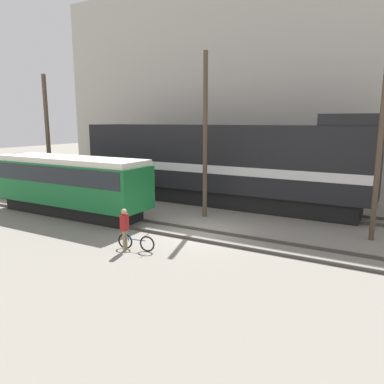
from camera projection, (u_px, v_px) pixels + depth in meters
The scene contains 11 objects.
ground_plane at pixel (201, 232), 17.74m from camera, with size 120.00×120.00×0.00m, color gray.
track_near at pixel (196, 234), 17.29m from camera, with size 60.00×1.50×0.14m.
track_far at pixel (248, 206), 22.91m from camera, with size 60.00×1.51×0.14m.
building_backdrop at pixel (287, 87), 27.82m from camera, with size 37.62×6.00×15.30m.
freight_locomotive at pixel (218, 163), 23.43m from camera, with size 18.54×3.04×5.56m.
streetcar at pixel (70, 182), 20.88m from camera, with size 9.84×2.54×3.24m.
bicycle at pixel (136, 242), 15.24m from camera, with size 1.65×0.47×0.72m.
person at pixel (124, 225), 15.11m from camera, with size 0.28×0.39×1.74m.
utility_pole_left at pixel (48, 136), 25.94m from camera, with size 0.29×0.29×8.31m.
utility_pole_center at pixel (205, 137), 19.91m from camera, with size 0.24×0.24×8.76m.
utility_pole_right at pixel (380, 140), 15.84m from camera, with size 0.23×0.23×8.82m.
Camera 1 is at (8.05, -15.05, 5.21)m, focal length 35.00 mm.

